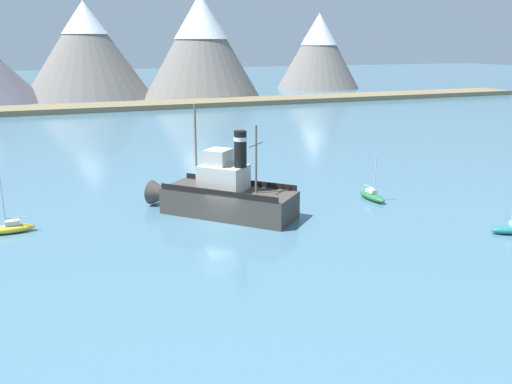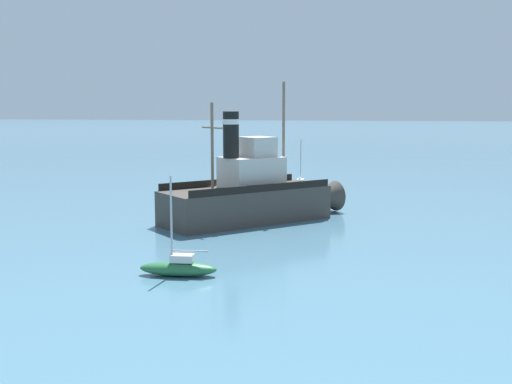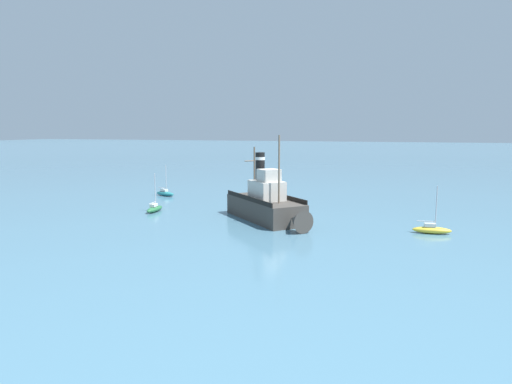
# 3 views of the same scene
# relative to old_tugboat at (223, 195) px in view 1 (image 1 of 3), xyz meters

# --- Properties ---
(ground_plane) EXTENTS (600.00, 600.00, 0.00)m
(ground_plane) POSITION_rel_old_tugboat_xyz_m (-1.07, -2.47, -1.83)
(ground_plane) COLOR #477289
(mountain_ridge) EXTENTS (187.22, 48.62, 28.51)m
(mountain_ridge) POSITION_rel_old_tugboat_xyz_m (-14.15, 116.66, 11.14)
(mountain_ridge) COLOR #56545B
(mountain_ridge) RESTS_ON ground
(shoreline_strip) EXTENTS (240.00, 12.00, 1.20)m
(shoreline_strip) POSITION_rel_old_tugboat_xyz_m (-1.07, 87.04, -1.23)
(shoreline_strip) COLOR #7A6B4C
(shoreline_strip) RESTS_ON ground
(old_tugboat) EXTENTS (12.40, 12.74, 9.90)m
(old_tugboat) POSITION_rel_old_tugboat_xyz_m (0.00, 0.00, 0.00)
(old_tugboat) COLOR #423D38
(old_tugboat) RESTS_ON ground
(sailboat_green) EXTENTS (1.29, 3.85, 4.90)m
(sailboat_green) POSITION_rel_old_tugboat_xyz_m (15.26, -1.02, -1.40)
(sailboat_green) COLOR #286B3D
(sailboat_green) RESTS_ON ground
(sailboat_yellow) EXTENTS (3.84, 1.24, 4.90)m
(sailboat_yellow) POSITION_rel_old_tugboat_xyz_m (-17.83, 1.64, -1.40)
(sailboat_yellow) COLOR gold
(sailboat_yellow) RESTS_ON ground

